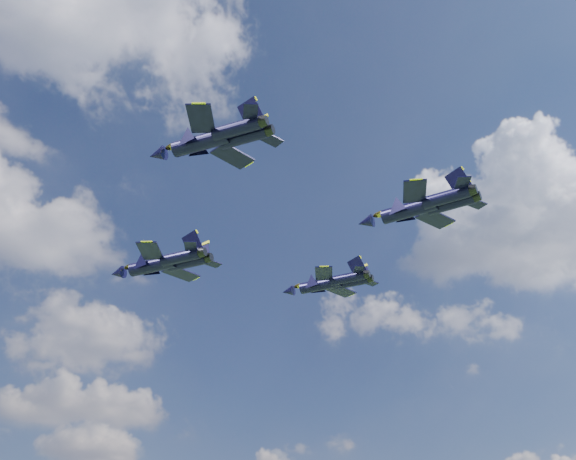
# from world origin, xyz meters

# --- Properties ---
(jet_lead) EXTENTS (13.88, 15.47, 4.01)m
(jet_lead) POSITION_xyz_m (-10.21, 24.02, 58.04)
(jet_lead) COLOR black
(jet_left) EXTENTS (12.80, 13.95, 3.65)m
(jet_left) POSITION_xyz_m (-12.74, -2.65, 60.07)
(jet_left) COLOR black
(jet_right) EXTENTS (12.30, 14.13, 3.62)m
(jet_right) POSITION_xyz_m (14.64, 20.96, 58.89)
(jet_right) COLOR black
(jet_slot) EXTENTS (11.76, 14.88, 3.70)m
(jet_slot) POSITION_xyz_m (12.47, -4.40, 57.50)
(jet_slot) COLOR black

